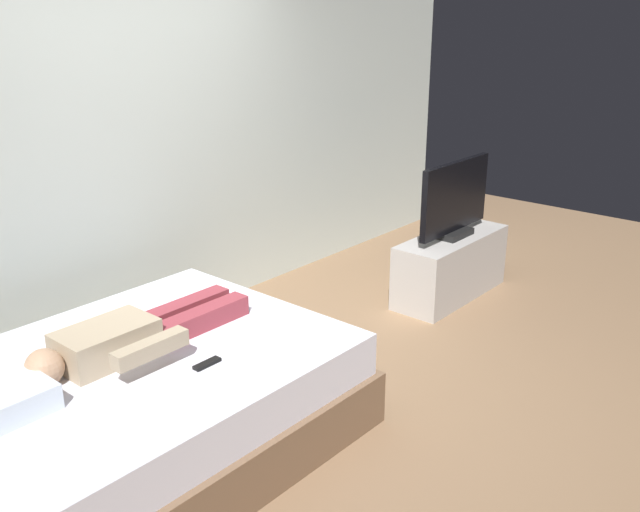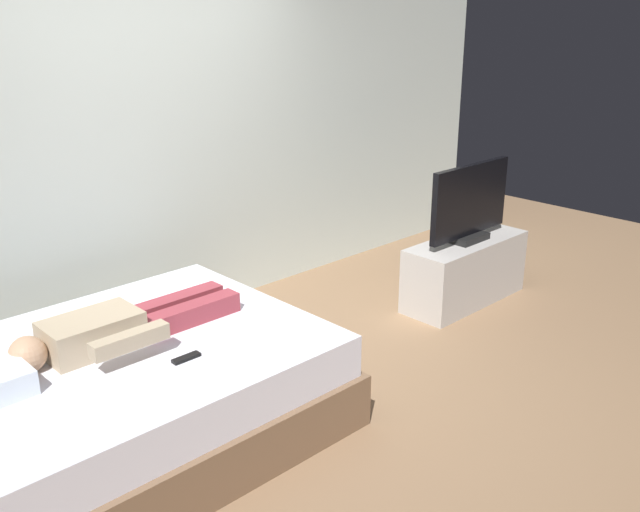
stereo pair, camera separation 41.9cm
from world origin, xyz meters
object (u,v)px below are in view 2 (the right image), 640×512
Objects in this scene: bed at (124,395)px; tv at (470,204)px; person at (117,328)px; remote at (186,358)px; tv_stand at (465,271)px.

tv reaches higher than bed.
person reaches higher than remote.
tv is at bearing 180.00° from tv_stand.
tv is at bearing 4.40° from remote.
tv reaches higher than remote.
tv is (2.68, 0.21, 0.24)m from remote.
remote is 0.17× the size of tv.
tv_stand is 1.25× the size of tv.
person is 8.40× the size of remote.
person is 0.44m from remote.
person is at bearing 110.47° from remote.
remote is 2.70m from tv.
tv_stand is at bearing 4.40° from remote.
remote reaches higher than bed.
person is (0.03, 0.06, 0.36)m from bed.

